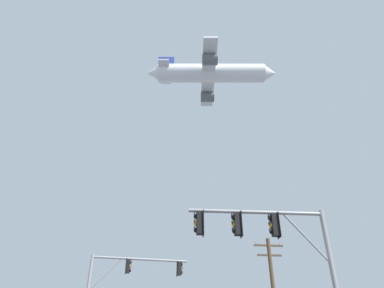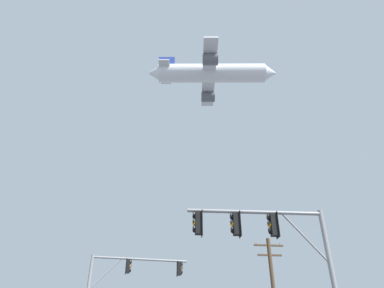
% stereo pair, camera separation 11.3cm
% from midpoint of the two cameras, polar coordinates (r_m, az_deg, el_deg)
% --- Properties ---
extents(signal_pole_near, '(5.72, 0.57, 6.16)m').
position_cam_midpoint_polar(signal_pole_near, '(14.58, 13.13, -15.69)').
color(signal_pole_near, gray).
rests_on(signal_pole_near, ground).
extents(signal_pole_far, '(6.74, 1.10, 6.61)m').
position_cam_midpoint_polar(signal_pole_far, '(25.74, -11.36, -21.34)').
color(signal_pole_far, gray).
rests_on(signal_pole_far, ground).
extents(airplane, '(21.07, 16.28, 5.74)m').
position_cam_midpoint_polar(airplane, '(56.96, 3.17, 11.57)').
color(airplane, white).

